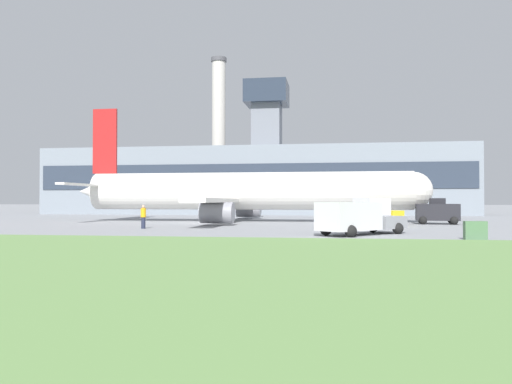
{
  "coord_description": "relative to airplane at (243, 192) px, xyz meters",
  "views": [
    {
      "loc": [
        11.89,
        -44.83,
        2.07
      ],
      "look_at": [
        4.59,
        3.33,
        2.9
      ],
      "focal_mm": 35.0,
      "sensor_mm": 36.0,
      "label": 1
    }
  ],
  "objects": [
    {
      "name": "ground_plane",
      "position": [
        -3.34,
        -3.33,
        -2.94
      ],
      "size": [
        400.0,
        400.0,
        0.0
      ],
      "primitive_type": "plane",
      "color": "gray"
    },
    {
      "name": "terminal_building",
      "position": [
        -3.25,
        29.36,
        2.37
      ],
      "size": [
        63.76,
        15.84,
        20.63
      ],
      "color": "gray",
      "rests_on": "ground_plane"
    },
    {
      "name": "pushback_tug",
      "position": [
        17.7,
        -2.71,
        -1.92
      ],
      "size": [
        3.75,
        2.47,
        2.27
      ],
      "color": "#232328",
      "rests_on": "ground_plane"
    },
    {
      "name": "utility_cabinet",
      "position": [
        16.02,
        -20.51,
        -2.45
      ],
      "size": [
        1.11,
        0.53,
        0.98
      ],
      "color": "#4C724C",
      "rests_on": "ground_plane"
    },
    {
      "name": "fuel_truck",
      "position": [
        12.13,
        -6.72,
        -1.85
      ],
      "size": [
        4.25,
        4.14,
        2.25
      ],
      "color": "yellow",
      "rests_on": "ground_plane"
    },
    {
      "name": "airplane",
      "position": [
        0.0,
        0.0,
        0.0
      ],
      "size": [
        35.1,
        28.64,
        11.47
      ],
      "color": "white",
      "rests_on": "ground_plane"
    },
    {
      "name": "smokestack_left",
      "position": [
        -14.68,
        53.15,
        13.14
      ],
      "size": [
        3.23,
        3.23,
        31.89
      ],
      "color": "beige",
      "rests_on": "ground_plane"
    },
    {
      "name": "ground_crew_person",
      "position": [
        -5.13,
        -13.18,
        -2.06
      ],
      "size": [
        0.53,
        0.53,
        1.73
      ],
      "color": "#23283D",
      "rests_on": "ground_plane"
    },
    {
      "name": "baggage_truck",
      "position": [
        10.06,
        -17.79,
        -1.94
      ],
      "size": [
        5.74,
        6.05,
        1.97
      ],
      "color": "gray",
      "rests_on": "ground_plane"
    }
  ]
}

